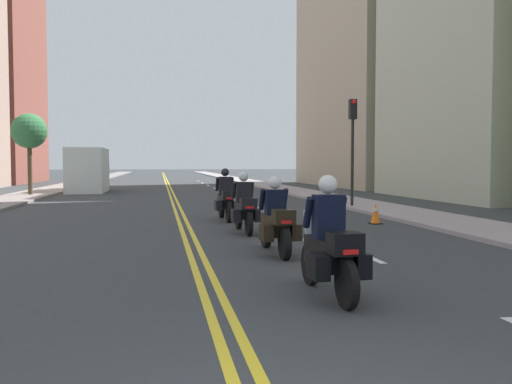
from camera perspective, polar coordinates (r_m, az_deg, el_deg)
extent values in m
plane|color=#34383B|center=(50.73, -9.05, 0.82)|extent=(264.00, 264.00, 0.00)
cube|color=gray|center=(51.23, -17.93, 0.80)|extent=(2.60, 144.00, 0.12)
cube|color=#9B9194|center=(51.45, -0.20, 0.95)|extent=(2.60, 144.00, 0.12)
cube|color=yellow|center=(50.73, -9.18, 0.82)|extent=(0.12, 132.00, 0.01)
cube|color=yellow|center=(50.73, -8.91, 0.83)|extent=(0.12, 132.00, 0.01)
cube|color=silver|center=(11.56, 10.66, -6.16)|extent=(0.14, 2.40, 0.01)
cube|color=silver|center=(17.26, 3.66, -3.13)|extent=(0.14, 2.40, 0.01)
cube|color=silver|center=(23.12, 0.18, -1.59)|extent=(0.14, 2.40, 0.01)
cube|color=silver|center=(29.03, -1.88, -0.67)|extent=(0.14, 2.40, 0.01)
cube|color=silver|center=(34.97, -3.25, -0.07)|extent=(0.14, 2.40, 0.01)
cube|color=silver|center=(40.93, -4.22, 0.36)|extent=(0.14, 2.40, 0.01)
cube|color=silver|center=(46.90, -4.94, 0.68)|extent=(0.14, 2.40, 0.01)
cube|color=silver|center=(52.88, -5.50, 0.93)|extent=(0.14, 2.40, 0.01)
cube|color=silver|center=(58.86, -5.94, 1.13)|extent=(0.14, 2.40, 0.01)
cube|color=tan|center=(48.44, 12.59, 14.14)|extent=(9.51, 18.78, 22.62)
cube|color=#2D3847|center=(49.66, 17.66, 7.21)|extent=(0.04, 15.78, 0.90)
cube|color=#2D3847|center=(50.15, 17.73, 11.93)|extent=(0.04, 15.78, 0.90)
cube|color=#2D3847|center=(50.98, 17.81, 16.54)|extent=(0.04, 15.78, 0.90)
cylinder|color=black|center=(8.47, 5.59, -7.30)|extent=(0.13, 0.64, 0.64)
cylinder|color=black|center=(7.12, 9.27, -9.28)|extent=(0.13, 0.64, 0.64)
cube|color=silver|center=(8.41, 5.60, -5.03)|extent=(0.15, 0.33, 0.04)
cube|color=black|center=(7.74, 7.28, -6.18)|extent=(0.37, 1.12, 0.40)
cube|color=black|center=(7.10, 9.08, -5.22)|extent=(0.42, 0.38, 0.28)
cube|color=red|center=(6.94, 9.66, -6.08)|extent=(0.20, 0.04, 0.06)
cube|color=black|center=(7.26, 6.35, -7.58)|extent=(0.22, 0.45, 0.32)
cube|color=black|center=(7.46, 10.46, -7.33)|extent=(0.22, 0.45, 0.32)
cube|color=#B2C1CC|center=(8.13, 6.18, -3.03)|extent=(0.37, 0.14, 0.36)
cube|color=black|center=(7.63, 7.43, -2.53)|extent=(0.41, 0.28, 0.60)
cylinder|color=black|center=(7.69, 5.37, -2.10)|extent=(0.11, 0.29, 0.45)
cylinder|color=black|center=(7.85, 8.71, -2.02)|extent=(0.11, 0.29, 0.45)
sphere|color=white|center=(7.63, 7.37, 0.78)|extent=(0.26, 0.26, 0.26)
cylinder|color=black|center=(12.12, 1.01, -4.24)|extent=(0.14, 0.62, 0.62)
cylinder|color=black|center=(10.56, 2.95, -5.30)|extent=(0.14, 0.62, 0.62)
cube|color=silver|center=(12.08, 1.02, -2.69)|extent=(0.15, 0.32, 0.04)
cube|color=black|center=(11.31, 1.92, -3.33)|extent=(0.36, 1.24, 0.40)
cube|color=black|center=(10.58, 2.85, -2.56)|extent=(0.41, 0.37, 0.28)
cube|color=red|center=(10.41, 3.11, -3.10)|extent=(0.20, 0.04, 0.06)
cube|color=black|center=(10.79, 1.08, -4.17)|extent=(0.21, 0.45, 0.32)
cube|color=black|center=(10.92, 3.95, -4.08)|extent=(0.21, 0.45, 0.32)
cube|color=#B2C1CC|center=(11.77, 1.33, -1.22)|extent=(0.36, 0.13, 0.36)
cube|color=black|center=(11.22, 1.98, -1.06)|extent=(0.41, 0.27, 0.51)
cylinder|color=black|center=(11.31, 0.62, -0.77)|extent=(0.11, 0.28, 0.45)
cylinder|color=black|center=(11.42, 2.98, -0.74)|extent=(0.11, 0.28, 0.45)
sphere|color=white|center=(11.23, 1.95, 0.96)|extent=(0.26, 0.26, 0.26)
cylinder|color=black|center=(15.50, -1.80, -2.65)|extent=(0.12, 0.63, 0.63)
cylinder|color=black|center=(13.98, -0.73, -3.26)|extent=(0.12, 0.63, 0.63)
cube|color=silver|center=(15.48, -1.81, -1.42)|extent=(0.15, 0.32, 0.04)
cube|color=black|center=(14.72, -1.30, -1.86)|extent=(0.35, 1.19, 0.40)
cube|color=black|center=(14.01, -0.79, -1.19)|extent=(0.41, 0.37, 0.28)
cube|color=red|center=(13.83, -0.64, -1.58)|extent=(0.20, 0.04, 0.06)
cube|color=black|center=(14.22, -2.07, -2.43)|extent=(0.21, 0.45, 0.32)
cube|color=black|center=(14.32, 0.14, -2.39)|extent=(0.21, 0.45, 0.32)
cube|color=#B2C1CC|center=(15.18, -1.63, -0.27)|extent=(0.36, 0.13, 0.36)
cube|color=black|center=(14.64, -1.26, -0.03)|extent=(0.41, 0.27, 0.55)
cylinder|color=black|center=(14.74, -2.28, 0.19)|extent=(0.11, 0.28, 0.45)
cylinder|color=black|center=(14.82, -0.45, 0.21)|extent=(0.11, 0.28, 0.45)
sphere|color=white|center=(14.65, -1.29, 1.59)|extent=(0.26, 0.26, 0.26)
cylinder|color=black|center=(18.81, -3.55, -1.61)|extent=(0.15, 0.68, 0.68)
cylinder|color=black|center=(17.21, -2.79, -2.03)|extent=(0.15, 0.68, 0.68)
cube|color=silver|center=(18.79, -3.56, -0.52)|extent=(0.15, 0.32, 0.04)
cube|color=black|center=(17.99, -3.19, -0.92)|extent=(0.36, 1.25, 0.40)
cube|color=black|center=(17.25, -2.83, -0.35)|extent=(0.41, 0.37, 0.28)
cube|color=red|center=(17.07, -2.73, -0.65)|extent=(0.20, 0.04, 0.06)
cube|color=black|center=(17.47, -3.86, -1.36)|extent=(0.21, 0.45, 0.32)
cube|color=black|center=(17.56, -2.05, -1.34)|extent=(0.21, 0.45, 0.32)
cube|color=#B2C1CC|center=(18.48, -3.43, 0.36)|extent=(0.36, 0.13, 0.36)
cube|color=black|center=(17.91, -3.17, 0.64)|extent=(0.41, 0.27, 0.58)
cylinder|color=black|center=(18.02, -4.00, 0.81)|extent=(0.11, 0.28, 0.45)
cylinder|color=black|center=(18.09, -2.49, 0.83)|extent=(0.11, 0.28, 0.45)
sphere|color=black|center=(17.93, -3.19, 2.03)|extent=(0.26, 0.26, 0.26)
cube|color=black|center=(17.23, 12.13, -3.16)|extent=(0.36, 0.36, 0.03)
cone|color=orange|center=(17.20, 12.14, -2.07)|extent=(0.29, 0.29, 0.63)
cylinder|color=white|center=(17.19, 12.15, -1.81)|extent=(0.19, 0.19, 0.08)
cylinder|color=black|center=(22.93, 9.83, 2.91)|extent=(0.12, 0.12, 3.67)
cube|color=black|center=(23.04, 9.88, 8.34)|extent=(0.28, 0.28, 0.80)
sphere|color=red|center=(22.93, 10.01, 9.07)|extent=(0.18, 0.18, 0.18)
cylinder|color=#473924|center=(33.22, -22.14, 2.10)|extent=(0.24, 0.24, 2.95)
sphere|color=#337242|center=(33.26, -22.21, 5.81)|extent=(1.93, 1.93, 1.93)
cube|color=#BAB7C7|center=(40.09, -16.31, 1.77)|extent=(2.00, 1.80, 2.20)
cube|color=white|center=(37.10, -16.84, 2.14)|extent=(2.20, 5.20, 2.80)
cylinder|color=black|center=(39.71, -16.36, 0.82)|extent=(2.00, 0.90, 0.90)
cylinder|color=black|center=(35.54, -17.13, 0.58)|extent=(2.00, 0.90, 0.90)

